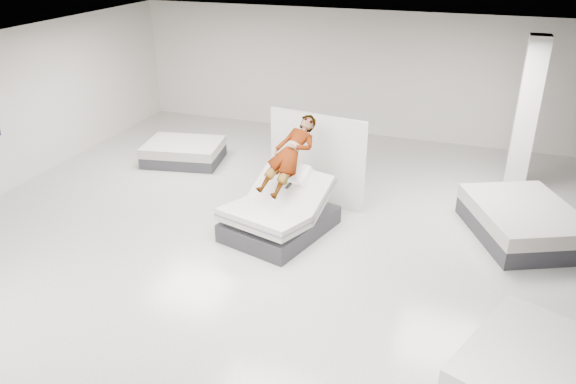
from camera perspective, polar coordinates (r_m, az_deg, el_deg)
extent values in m
plane|color=beige|center=(9.29, -3.28, -7.34)|extent=(14.00, 14.00, 0.00)
plane|color=black|center=(8.04, -3.85, 12.28)|extent=(14.00, 14.00, 0.00)
cube|color=beige|center=(14.92, 7.10, 11.84)|extent=(12.00, 0.04, 3.20)
cube|color=#323237|center=(10.13, -0.80, -3.24)|extent=(1.90, 2.22, 0.33)
cube|color=silver|center=(10.14, 0.28, 0.10)|extent=(1.62, 1.26, 0.71)
cube|color=slate|center=(10.14, 0.28, 0.10)|extent=(1.62, 1.18, 0.58)
cube|color=silver|center=(9.66, -2.43, -2.62)|extent=(1.64, 1.32, 0.31)
cube|color=slate|center=(9.66, -2.43, -2.62)|extent=(1.66, 1.33, 0.13)
cube|color=white|center=(10.12, 0.74, 1.93)|extent=(0.61, 0.52, 0.33)
imported|color=slate|center=(9.91, 0.18, 2.65)|extent=(0.97, 1.55, 1.46)
cube|color=black|center=(9.61, 0.05, 0.65)|extent=(0.09, 0.15, 0.08)
cube|color=silver|center=(10.97, 2.92, 3.32)|extent=(1.99, 0.42, 1.82)
cube|color=#323237|center=(10.83, 22.63, -3.41)|extent=(2.35, 2.61, 0.32)
cube|color=silver|center=(10.70, 22.88, -2.03)|extent=(2.35, 2.61, 0.27)
cube|color=#323237|center=(7.56, 23.41, -17.16)|extent=(2.05, 2.32, 0.29)
cube|color=silver|center=(7.40, 23.77, -15.63)|extent=(2.05, 2.32, 0.24)
cube|color=#323237|center=(13.48, -10.50, 3.59)|extent=(1.92, 1.58, 0.26)
cube|color=silver|center=(13.39, -10.58, 4.53)|extent=(1.92, 1.58, 0.22)
cube|color=white|center=(12.21, 23.04, 7.04)|extent=(0.40, 0.40, 3.20)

